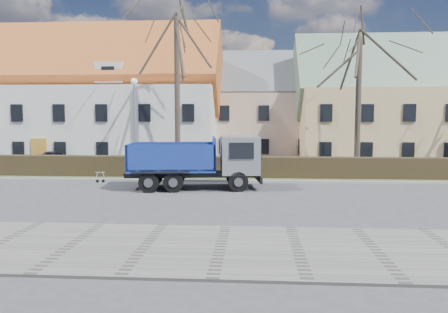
# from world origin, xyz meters

# --- Properties ---
(ground) EXTENTS (120.00, 120.00, 0.00)m
(ground) POSITION_xyz_m (0.00, 0.00, 0.00)
(ground) COLOR #434346
(sidewalk_near) EXTENTS (80.00, 5.00, 0.08)m
(sidewalk_near) POSITION_xyz_m (0.00, -8.50, 0.04)
(sidewalk_near) COLOR gray
(sidewalk_near) RESTS_ON ground
(curb_far) EXTENTS (80.00, 0.30, 0.12)m
(curb_far) POSITION_xyz_m (0.00, 4.60, 0.06)
(curb_far) COLOR gray
(curb_far) RESTS_ON ground
(grass_strip) EXTENTS (80.00, 3.00, 0.10)m
(grass_strip) POSITION_xyz_m (0.00, 6.20, 0.05)
(grass_strip) COLOR #495630
(grass_strip) RESTS_ON ground
(hedge) EXTENTS (60.00, 0.90, 1.30)m
(hedge) POSITION_xyz_m (0.00, 6.00, 0.65)
(hedge) COLOR #2C2316
(hedge) RESTS_ON ground
(building_white) EXTENTS (26.80, 10.80, 9.50)m
(building_white) POSITION_xyz_m (-13.00, 16.00, 4.75)
(building_white) COLOR silver
(building_white) RESTS_ON ground
(building_pink) EXTENTS (10.80, 8.80, 8.00)m
(building_pink) POSITION_xyz_m (4.00, 20.00, 4.00)
(building_pink) COLOR #CDA991
(building_pink) RESTS_ON ground
(building_yellow) EXTENTS (18.80, 10.80, 8.50)m
(building_yellow) POSITION_xyz_m (16.00, 17.00, 4.25)
(building_yellow) COLOR #E0BB7B
(building_yellow) RESTS_ON ground
(tree_1) EXTENTS (9.20, 9.20, 12.65)m
(tree_1) POSITION_xyz_m (-2.00, 8.50, 6.33)
(tree_1) COLOR #393027
(tree_1) RESTS_ON ground
(tree_2) EXTENTS (8.00, 8.00, 11.00)m
(tree_2) POSITION_xyz_m (10.00, 8.50, 5.50)
(tree_2) COLOR #393027
(tree_2) RESTS_ON ground
(dump_truck) EXTENTS (7.53, 3.55, 2.90)m
(dump_truck) POSITION_xyz_m (-0.21, 2.09, 1.45)
(dump_truck) COLOR navy
(dump_truck) RESTS_ON ground
(streetlight) EXTENTS (0.50, 0.50, 6.38)m
(streetlight) POSITION_xyz_m (-4.52, 7.00, 3.19)
(streetlight) COLOR #92989F
(streetlight) RESTS_ON ground
(cart_frame) EXTENTS (0.85, 0.61, 0.70)m
(cart_frame) POSITION_xyz_m (-5.99, 3.78, 0.35)
(cart_frame) COLOR silver
(cart_frame) RESTS_ON ground
(parked_car_a) EXTENTS (4.11, 2.31, 1.32)m
(parked_car_a) POSITION_xyz_m (-11.59, 11.26, 0.66)
(parked_car_a) COLOR black
(parked_car_a) RESTS_ON ground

